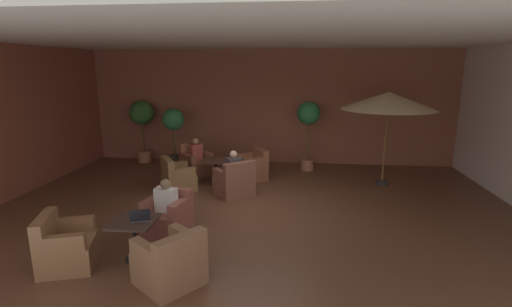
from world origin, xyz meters
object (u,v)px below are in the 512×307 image
Objects in this scene: armchair_front_right_east at (235,182)px; cafe_table_front_right at (216,164)px; patron_blue_shirt at (196,150)px; armchair_front_left_south at (168,217)px; iced_drink_cup at (139,218)px; patio_umbrella_tall_red at (388,101)px; potted_tree_mid_right at (142,118)px; patron_by_window at (234,166)px; open_laptop at (140,217)px; armchair_front_right_north at (178,178)px; potted_tree_mid_left at (174,126)px; armchair_front_left_north at (65,247)px; armchair_front_right_south at (251,168)px; patron_with_friend at (166,198)px; armchair_front_right_west at (196,164)px; potted_tree_left_corner at (309,120)px; armchair_front_left_east at (170,263)px; cafe_table_front_left at (134,229)px.

cafe_table_front_right is at bearing 128.06° from armchair_front_right_east.
patron_blue_shirt is (-0.71, 0.68, 0.20)m from cafe_table_front_right.
armchair_front_left_south reaches higher than iced_drink_cup.
patio_umbrella_tall_red reaches higher than potted_tree_mid_right.
patron_by_window is (1.31, -1.45, -0.02)m from patron_blue_shirt.
armchair_front_right_east is at bearing -39.83° from potted_tree_mid_right.
patron_by_window is 1.75× the size of open_laptop.
potted_tree_mid_right is at bearing 146.61° from patron_blue_shirt.
potted_tree_mid_left is (-0.68, 1.89, 1.00)m from armchair_front_right_north.
armchair_front_right_south is at bearing 65.49° from armchair_front_left_north.
patron_with_friend is (0.63, -2.55, 0.40)m from armchair_front_right_north.
open_laptop is (0.42, -4.72, 0.37)m from armchair_front_right_west.
armchair_front_right_west reaches higher than open_laptop.
armchair_front_left_south is 1.03m from open_laptop.
open_laptop is (-0.09, -0.92, -0.00)m from patron_with_friend.
armchair_front_right_west is at bearing 95.11° from open_laptop.
potted_tree_left_corner is 5.50m from patron_with_friend.
armchair_front_left_north is at bearing -88.42° from potted_tree_mid_left.
armchair_front_left_north reaches higher than armchair_front_left_south.
patron_with_friend reaches higher than cafe_table_front_right.
armchair_front_left_north is 0.98× the size of armchair_front_right_west.
armchair_front_right_east reaches higher than cafe_table_front_right.
armchair_front_left_east is 1.78× the size of patron_blue_shirt.
patio_umbrella_tall_red reaches higher than armchair_front_left_north.
armchair_front_right_north is at bearing -53.25° from potted_tree_mid_right.
potted_tree_left_corner is 1.12× the size of potted_tree_mid_left.
patron_by_window is 3.40m from iced_drink_cup.
armchair_front_right_west is at bearing 97.81° from armchair_front_left_south.
armchair_front_right_south reaches higher than iced_drink_cup.
potted_tree_mid_left is at bearing 138.96° from cafe_table_front_right.
potted_tree_mid_left reaches higher than armchair_front_left_north.
armchair_front_right_east is 0.46× the size of patio_umbrella_tall_red.
cafe_table_front_left is 1.88× the size of open_laptop.
cafe_table_front_left is 0.69× the size of armchair_front_left_north.
patio_umbrella_tall_red reaches higher than armchair_front_right_north.
iced_drink_cup is at bearing -81.35° from armchair_front_right_north.
patron_blue_shirt is at bearing 94.60° from iced_drink_cup.
patio_umbrella_tall_red reaches higher than armchair_front_left_south.
armchair_front_left_east is at bearing -64.73° from potted_tree_mid_right.
armchair_front_left_south is at bearing -63.23° from potted_tree_mid_right.
armchair_front_right_west is at bearing 132.13° from armchair_front_right_east.
iced_drink_cup is at bearing 2.90° from cafe_table_front_left.
cafe_table_front_left is 4.06m from cafe_table_front_right.
patron_by_window reaches higher than armchair_front_left_south.
potted_tree_left_corner reaches higher than armchair_front_right_south.
patron_with_friend is at bearing 110.79° from armchair_front_left_east.
armchair_front_left_south is 5.84m from potted_tree_mid_right.
armchair_front_left_north is at bearing -119.48° from armchair_front_right_east.
patron_with_friend reaches higher than armchair_front_left_north.
armchair_front_right_west is 0.39m from patron_blue_shirt.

